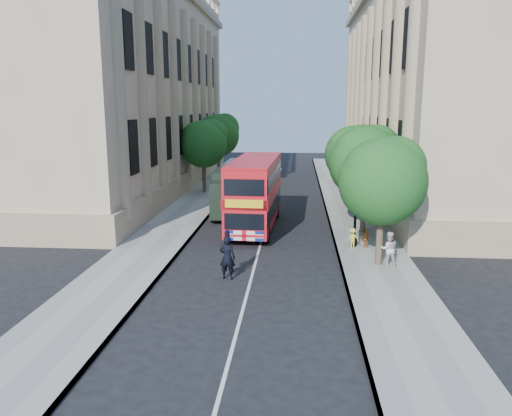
% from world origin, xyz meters
% --- Properties ---
extents(ground, '(120.00, 120.00, 0.00)m').
position_xyz_m(ground, '(0.00, 0.00, 0.00)').
color(ground, black).
rests_on(ground, ground).
extents(pavement_right, '(3.50, 80.00, 0.12)m').
position_xyz_m(pavement_right, '(5.75, 10.00, 0.06)').
color(pavement_right, gray).
rests_on(pavement_right, ground).
extents(pavement_left, '(3.50, 80.00, 0.12)m').
position_xyz_m(pavement_left, '(-5.75, 10.00, 0.06)').
color(pavement_left, gray).
rests_on(pavement_left, ground).
extents(building_right, '(12.00, 38.00, 18.00)m').
position_xyz_m(building_right, '(13.80, 24.00, 9.00)').
color(building_right, tan).
rests_on(building_right, ground).
extents(building_left, '(12.00, 38.00, 18.00)m').
position_xyz_m(building_left, '(-13.80, 24.00, 9.00)').
color(building_left, tan).
rests_on(building_left, ground).
extents(tree_right_near, '(4.00, 4.00, 6.08)m').
position_xyz_m(tree_right_near, '(5.84, 3.03, 4.25)').
color(tree_right_near, '#473828').
rests_on(tree_right_near, ground).
extents(tree_right_mid, '(4.20, 4.20, 6.37)m').
position_xyz_m(tree_right_mid, '(5.84, 9.03, 4.45)').
color(tree_right_mid, '#473828').
rests_on(tree_right_mid, ground).
extents(tree_right_far, '(4.00, 4.00, 6.15)m').
position_xyz_m(tree_right_far, '(5.84, 15.03, 4.31)').
color(tree_right_far, '#473828').
rests_on(tree_right_far, ground).
extents(tree_left_far, '(4.00, 4.00, 6.30)m').
position_xyz_m(tree_left_far, '(-5.96, 22.03, 4.44)').
color(tree_left_far, '#473828').
rests_on(tree_left_far, ground).
extents(tree_left_back, '(4.20, 4.20, 6.65)m').
position_xyz_m(tree_left_back, '(-5.96, 30.03, 4.71)').
color(tree_left_back, '#473828').
rests_on(tree_left_back, ground).
extents(lamp_post, '(0.32, 0.32, 5.16)m').
position_xyz_m(lamp_post, '(5.00, 6.00, 2.51)').
color(lamp_post, black).
rests_on(lamp_post, pavement_right).
extents(double_decker_bus, '(2.80, 9.16, 4.18)m').
position_xyz_m(double_decker_bus, '(-0.59, 9.87, 2.31)').
color(double_decker_bus, red).
rests_on(double_decker_bus, ground).
extents(box_van, '(2.49, 5.52, 3.09)m').
position_xyz_m(box_van, '(-2.55, 13.02, 1.51)').
color(box_van, black).
rests_on(box_van, ground).
extents(police_constable, '(0.76, 0.55, 1.94)m').
position_xyz_m(police_constable, '(-1.03, 0.70, 0.97)').
color(police_constable, black).
rests_on(police_constable, ground).
extents(woman_pedestrian, '(0.80, 0.62, 1.62)m').
position_xyz_m(woman_pedestrian, '(6.21, 2.78, 0.93)').
color(woman_pedestrian, silver).
rests_on(woman_pedestrian, pavement_right).
extents(child_a, '(0.62, 0.36, 0.99)m').
position_xyz_m(child_a, '(5.57, 5.69, 0.62)').
color(child_a, orange).
rests_on(child_a, pavement_right).
extents(child_b, '(0.78, 0.56, 1.10)m').
position_xyz_m(child_b, '(4.84, 5.42, 0.67)').
color(child_b, gold).
rests_on(child_b, pavement_right).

